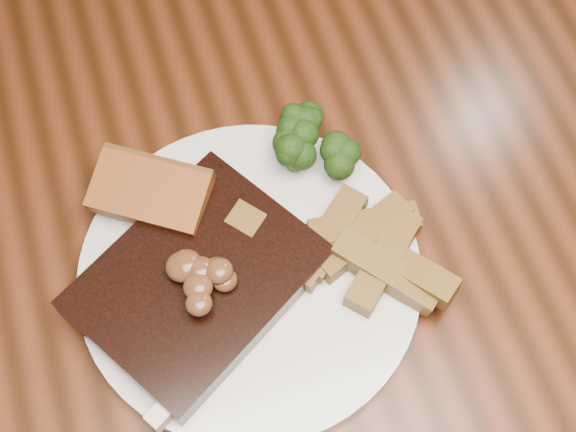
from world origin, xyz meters
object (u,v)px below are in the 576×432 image
Objects in this scene: plate at (250,275)px; potato_wedges at (345,253)px; steak at (198,281)px; dining_table at (302,265)px; garlic_bread at (153,204)px.

potato_wedges is (0.08, -0.01, 0.02)m from plate.
potato_wedges is at bearing -9.07° from plate.
steak reaches higher than plate.
dining_table is at bearing 114.03° from potato_wedges.
dining_table is 0.18m from garlic_bread.
dining_table is at bearing 11.71° from garlic_bread.
steak reaches higher than potato_wedges.
garlic_bread reaches higher than dining_table.
garlic_bread reaches higher than plate.
dining_table is at bearing 29.22° from plate.
potato_wedges is at bearing -37.21° from steak.
potato_wedges is at bearing -65.97° from dining_table.
garlic_bread is at bearing 126.52° from plate.
plate is at bearing 170.93° from potato_wedges.
plate is 2.97× the size of garlic_bread.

